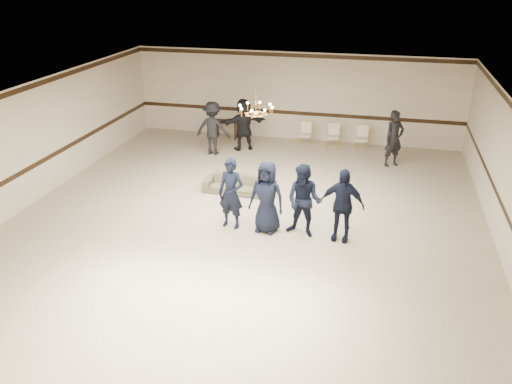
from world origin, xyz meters
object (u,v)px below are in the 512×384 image
at_px(console_table, 227,129).
at_px(boy_d, 342,205).
at_px(boy_c, 304,201).
at_px(boy_a, 231,194).
at_px(adult_right, 394,139).
at_px(adult_mid, 244,124).
at_px(banquet_chair_right, 362,139).
at_px(adult_left, 213,128).
at_px(chandelier, 256,102).
at_px(banquet_chair_left, 305,134).
at_px(boy_b, 267,197).
at_px(settee, 234,184).
at_px(banquet_chair_mid, 333,137).

bearing_deg(console_table, boy_d, -58.23).
relative_size(boy_c, boy_d, 1.00).
distance_m(boy_a, adult_right, 6.61).
xyz_separation_m(adult_mid, banquet_chair_right, (4.05, 0.84, -0.47)).
bearing_deg(adult_left, adult_mid, -140.89).
xyz_separation_m(chandelier, boy_a, (-0.29, -1.37, -1.98)).
height_order(chandelier, banquet_chair_left, chandelier).
height_order(chandelier, boy_b, chandelier).
bearing_deg(console_table, banquet_chair_right, -6.18).
relative_size(chandelier, banquet_chair_right, 1.07).
bearing_deg(adult_left, boy_b, 122.18).
height_order(settee, banquet_chair_left, banquet_chair_left).
bearing_deg(adult_right, banquet_chair_left, 122.34).
bearing_deg(adult_left, banquet_chair_right, -161.43).
xyz_separation_m(boy_b, adult_left, (-3.03, 5.06, 0.02)).
bearing_deg(boy_a, adult_right, 63.38).
bearing_deg(boy_d, adult_left, 139.38).
distance_m(adult_left, adult_mid, 1.14).
bearing_deg(chandelier, console_table, 114.49).
distance_m(chandelier, adult_left, 4.82).
height_order(boy_c, console_table, boy_c).
relative_size(boy_a, banquet_chair_mid, 2.04).
bearing_deg(boy_d, chandelier, 155.98).
relative_size(boy_d, adult_left, 0.98).
xyz_separation_m(boy_b, console_table, (-3.08, 6.80, -0.55)).
xyz_separation_m(boy_b, boy_d, (1.80, 0.00, 0.00)).
height_order(chandelier, boy_a, chandelier).
bearing_deg(banquet_chair_right, chandelier, -116.24).
relative_size(banquet_chair_left, banquet_chair_mid, 1.00).
bearing_deg(console_table, adult_left, -92.26).
xyz_separation_m(boy_a, banquet_chair_left, (0.82, 6.60, -0.46)).
bearing_deg(banquet_chair_left, banquet_chair_right, 1.15).
bearing_deg(console_table, boy_c, -63.55).
bearing_deg(boy_a, banquet_chair_right, 76.10).
bearing_deg(boy_d, boy_a, -174.31).
bearing_deg(boy_c, adult_mid, 131.23).
relative_size(chandelier, boy_b, 0.52).
distance_m(boy_d, adult_right, 5.48).
xyz_separation_m(boy_c, console_table, (-3.98, 6.80, -0.55)).
xyz_separation_m(banquet_chair_right, console_table, (-5.00, 0.20, -0.09)).
height_order(boy_a, banquet_chair_right, boy_a).
relative_size(chandelier, adult_mid, 0.51).
bearing_deg(banquet_chair_left, settee, -105.41).
height_order(boy_c, settee, boy_c).
distance_m(boy_b, settee, 2.60).
xyz_separation_m(chandelier, adult_left, (-2.42, 3.68, -1.96)).
height_order(boy_d, banquet_chair_left, boy_d).
bearing_deg(banquet_chair_mid, chandelier, -111.21).
distance_m(adult_left, console_table, 1.83).
bearing_deg(boy_a, banquet_chair_mid, 83.82).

